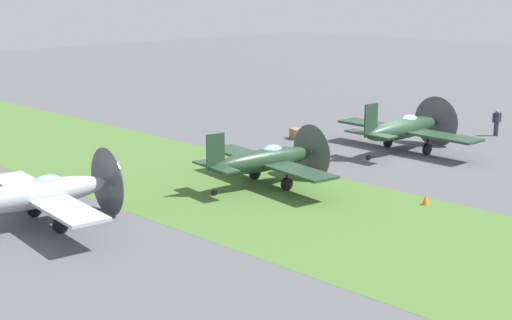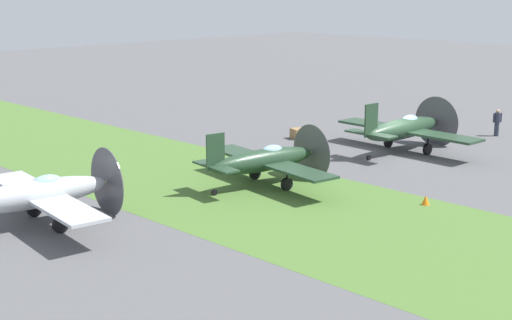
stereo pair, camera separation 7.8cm
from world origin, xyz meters
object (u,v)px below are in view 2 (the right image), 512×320
Objects in this scene: airplane_trail at (38,194)px; runway_marker_cone at (426,200)px; ground_crew_mechanic at (497,122)px; airplane_wingman at (266,160)px; supply_crate at (299,134)px; airplane_lead at (405,128)px.

airplane_trail reaches higher than runway_marker_cone.
airplane_trail is at bearing 22.27° from ground_crew_mechanic.
runway_marker_cone is at bearing 28.90° from airplane_wingman.
ground_crew_mechanic is 12.78m from supply_crate.
airplane_lead is 7.11m from supply_crate.
airplane_lead reaches higher than airplane_trail.
airplane_wingman is 11.10m from airplane_trail.
ground_crew_mechanic is 3.93× the size of runway_marker_cone.
supply_crate is at bearing 153.19° from runway_marker_cone.
runway_marker_cone is at bearing -48.53° from airplane_lead.
airplane_trail is 10.01× the size of supply_crate.
ground_crew_mechanic is (2.00, 19.20, -0.36)m from airplane_wingman.
ground_crew_mechanic is at bearing 89.44° from airplane_trail.
airplane_lead reaches higher than runway_marker_cone.
airplane_lead is 22.11m from airplane_trail.
airplane_wingman is at bearing 86.27° from airplane_trail.
ground_crew_mechanic is at bearing 107.73° from runway_marker_cone.
airplane_wingman reaches higher than runway_marker_cone.
airplane_lead is at bearing 129.11° from runway_marker_cone.
airplane_lead is 10.29× the size of supply_crate.
airplane_lead is at bearing 96.26° from airplane_wingman.
airplane_lead is at bearing 11.98° from supply_crate.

